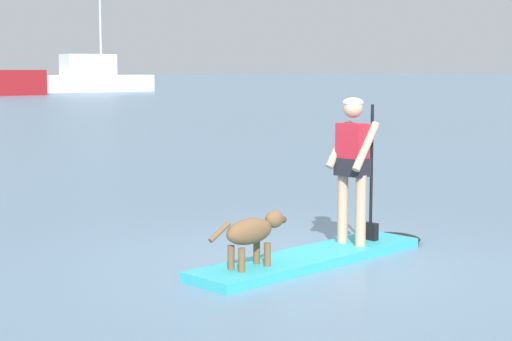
% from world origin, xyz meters
% --- Properties ---
extents(ground_plane, '(400.00, 400.00, 0.00)m').
position_xyz_m(ground_plane, '(0.00, 0.00, 0.00)').
color(ground_plane, slate).
extents(paddleboard, '(3.38, 1.18, 0.10)m').
position_xyz_m(paddleboard, '(0.22, 0.04, 0.05)').
color(paddleboard, '#33B2BF').
rests_on(paddleboard, ground_plane).
extents(person_paddler, '(0.64, 0.53, 1.65)m').
position_xyz_m(person_paddler, '(0.71, 0.11, 1.05)').
color(person_paddler, tan).
rests_on(person_paddler, paddleboard).
extents(dog, '(1.05, 0.31, 0.54)m').
position_xyz_m(dog, '(-0.84, -0.13, 0.46)').
color(dog, brown).
rests_on(dog, paddleboard).
extents(moored_boat_far_port, '(9.56, 3.01, 11.45)m').
position_xyz_m(moored_boat_far_port, '(24.61, 59.75, 1.21)').
color(moored_boat_far_port, white).
rests_on(moored_boat_far_port, ground_plane).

